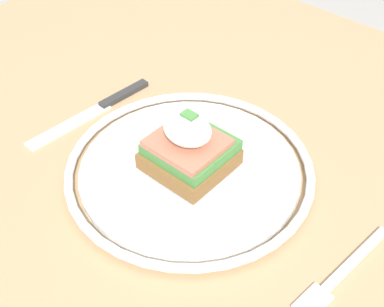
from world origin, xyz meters
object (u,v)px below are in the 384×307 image
object	(u,v)px
plate	(192,171)
fork	(340,275)
sandwich	(191,149)
knife	(100,107)

from	to	relation	value
plate	fork	world-z (taller)	plate
sandwich	knife	distance (m)	0.18
plate	knife	size ratio (longest dim) A/B	1.49
plate	knife	distance (m)	0.17
plate	fork	xyz separation A→B (m)	(-0.19, 0.01, -0.01)
plate	fork	distance (m)	0.19
fork	knife	size ratio (longest dim) A/B	0.74
fork	knife	distance (m)	0.37
plate	knife	bearing A→B (deg)	-4.85
plate	fork	bearing A→B (deg)	177.52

